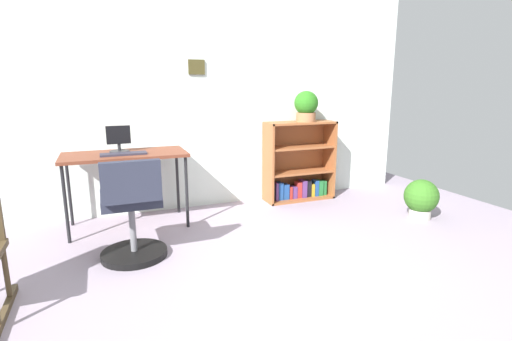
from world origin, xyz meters
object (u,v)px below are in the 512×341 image
(office_chair, at_px, (132,216))
(potted_plant_floor, at_px, (421,198))
(potted_plant_on_shelf, at_px, (306,106))
(desk, at_px, (125,159))
(monitor, at_px, (119,140))
(bookshelf_low, at_px, (298,166))
(keyboard, at_px, (124,154))

(office_chair, xyz_separation_m, potted_plant_floor, (2.84, -0.10, -0.15))
(office_chair, xyz_separation_m, potted_plant_on_shelf, (2.06, 0.98, 0.75))
(desk, relative_size, monitor, 4.48)
(bookshelf_low, bearing_deg, office_chair, -152.64)
(office_chair, xyz_separation_m, bookshelf_low, (2.00, 1.03, 0.04))
(office_chair, height_order, potted_plant_on_shelf, potted_plant_on_shelf)
(desk, bearing_deg, monitor, 115.45)
(monitor, relative_size, potted_plant_on_shelf, 0.72)
(bookshelf_low, bearing_deg, potted_plant_on_shelf, -42.73)
(bookshelf_low, xyz_separation_m, potted_plant_floor, (0.84, -1.13, -0.19))
(potted_plant_floor, bearing_deg, desk, 162.46)
(desk, distance_m, potted_plant_floor, 2.99)
(monitor, height_order, keyboard, monitor)
(potted_plant_floor, bearing_deg, bookshelf_low, 126.67)
(keyboard, relative_size, bookshelf_low, 0.44)
(monitor, height_order, potted_plant_on_shelf, potted_plant_on_shelf)
(keyboard, xyz_separation_m, office_chair, (-0.00, -0.70, -0.37))
(keyboard, distance_m, bookshelf_low, 2.05)
(desk, bearing_deg, potted_plant_floor, -17.54)
(potted_plant_floor, bearing_deg, monitor, 161.13)
(office_chair, distance_m, potted_plant_on_shelf, 2.40)
(potted_plant_on_shelf, bearing_deg, potted_plant_floor, -53.99)
(monitor, relative_size, potted_plant_floor, 0.61)
(keyboard, height_order, potted_plant_on_shelf, potted_plant_on_shelf)
(potted_plant_on_shelf, bearing_deg, desk, -174.89)
(desk, relative_size, office_chair, 1.36)
(office_chair, bearing_deg, monitor, 91.47)
(monitor, xyz_separation_m, potted_plant_floor, (2.86, -0.98, -0.62))
(monitor, height_order, office_chair, monitor)
(keyboard, distance_m, potted_plant_floor, 2.99)
(monitor, bearing_deg, desk, -64.55)
(desk, relative_size, potted_plant_floor, 2.74)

